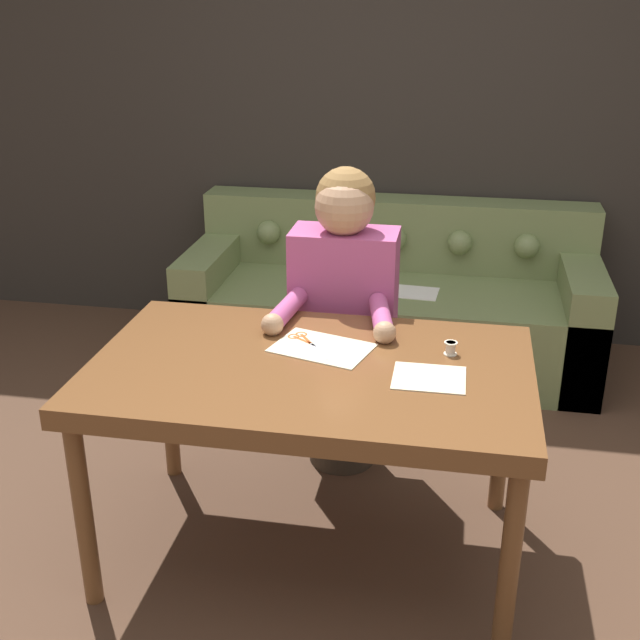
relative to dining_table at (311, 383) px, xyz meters
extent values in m
plane|color=#4C3323|center=(0.13, 0.00, -0.68)|extent=(16.00, 16.00, 0.00)
cube|color=#2D2823|center=(0.13, 2.10, 0.62)|extent=(8.00, 0.06, 2.60)
cube|color=brown|center=(0.00, 0.00, 0.04)|extent=(1.44, 0.89, 0.07)
cylinder|color=brown|center=(-0.66, -0.38, -0.34)|extent=(0.06, 0.06, 0.68)
cylinder|color=brown|center=(0.66, -0.38, -0.34)|extent=(0.06, 0.06, 0.68)
cylinder|color=brown|center=(-0.66, 0.38, -0.34)|extent=(0.06, 0.06, 0.68)
cylinder|color=brown|center=(0.66, 0.38, -0.34)|extent=(0.06, 0.06, 0.68)
cube|color=olive|center=(0.10, 1.63, -0.46)|extent=(2.13, 0.84, 0.44)
cube|color=olive|center=(0.10, 1.94, -0.05)|extent=(2.13, 0.22, 0.38)
cube|color=olive|center=(-0.86, 1.63, -0.38)|extent=(0.20, 0.84, 0.60)
cube|color=olive|center=(1.07, 1.63, -0.38)|extent=(0.20, 0.84, 0.60)
sphere|color=olive|center=(-0.59, 1.81, -0.05)|extent=(0.13, 0.13, 0.13)
sphere|color=olive|center=(-0.24, 1.81, -0.05)|extent=(0.13, 0.13, 0.13)
sphere|color=olive|center=(0.10, 1.81, -0.05)|extent=(0.13, 0.13, 0.13)
sphere|color=olive|center=(0.45, 1.81, -0.05)|extent=(0.13, 0.13, 0.13)
sphere|color=olive|center=(0.80, 1.81, -0.05)|extent=(0.13, 0.13, 0.13)
cube|color=white|center=(0.21, 1.53, -0.23)|extent=(0.30, 0.21, 0.00)
cylinder|color=#33281E|center=(0.01, 0.62, -0.44)|extent=(0.28, 0.28, 0.47)
cube|color=#B24C84|center=(0.01, 0.62, 0.07)|extent=(0.41, 0.22, 0.55)
sphere|color=tan|center=(0.01, 0.60, 0.44)|extent=(0.23, 0.23, 0.23)
sphere|color=olive|center=(0.01, 0.63, 0.47)|extent=(0.23, 0.23, 0.23)
cylinder|color=#B24C84|center=(-0.16, 0.36, 0.11)|extent=(0.10, 0.30, 0.07)
sphere|color=tan|center=(-0.18, 0.21, 0.11)|extent=(0.08, 0.08, 0.08)
cylinder|color=#B24C84|center=(0.19, 0.36, 0.11)|extent=(0.13, 0.31, 0.07)
sphere|color=tan|center=(0.22, 0.21, 0.11)|extent=(0.08, 0.08, 0.08)
cube|color=beige|center=(0.02, 0.12, 0.07)|extent=(0.37, 0.30, 0.00)
cube|color=beige|center=(0.39, -0.04, 0.07)|extent=(0.23, 0.19, 0.00)
cube|color=silver|center=(0.03, 0.10, 0.07)|extent=(0.12, 0.09, 0.00)
cube|color=#D1511E|center=(-0.06, 0.17, 0.07)|extent=(0.08, 0.06, 0.00)
torus|color=#D1511E|center=(-0.10, 0.19, 0.07)|extent=(0.04, 0.04, 0.01)
cube|color=silver|center=(0.01, 0.09, 0.07)|extent=(0.09, 0.12, 0.00)
cube|color=#D1511E|center=(-0.05, 0.18, 0.07)|extent=(0.06, 0.08, 0.00)
torus|color=#D1511E|center=(-0.08, 0.22, 0.07)|extent=(0.04, 0.04, 0.01)
cylinder|color=silver|center=(-0.03, 0.14, 0.07)|extent=(0.01, 0.01, 0.01)
cylinder|color=beige|center=(0.45, 0.15, 0.09)|extent=(0.03, 0.03, 0.04)
cylinder|color=beige|center=(0.45, 0.15, 0.11)|extent=(0.04, 0.04, 0.00)
cylinder|color=beige|center=(0.45, 0.15, 0.07)|extent=(0.04, 0.04, 0.00)
camera|label=1|loc=(0.46, -2.32, 1.22)|focal=45.00mm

